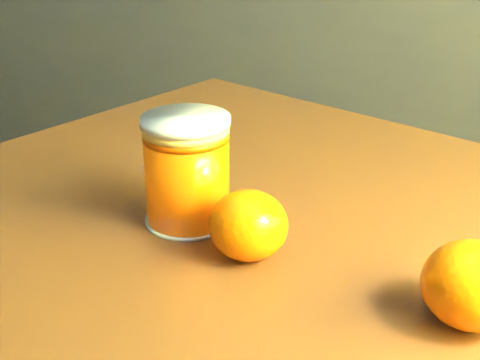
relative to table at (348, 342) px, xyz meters
The scene contains 5 objects.
kitchen_counter 1.67m from the table, 121.74° to the left, with size 3.15×0.60×0.90m, color #56555B.
table is the anchor object (origin of this frame).
juice_glass 0.21m from the table, behind, with size 0.08×0.08×0.10m.
orange_front 0.15m from the table, 148.50° to the right, with size 0.07×0.07×0.06m, color orange.
orange_back 0.16m from the table, 21.35° to the right, with size 0.07×0.07×0.06m, color orange.
Camera 1 is at (1.05, -0.42, 0.99)m, focal length 50.00 mm.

